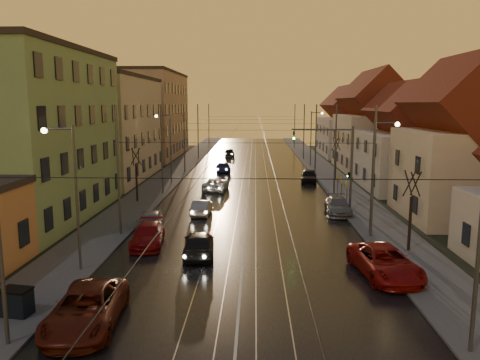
# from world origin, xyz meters

# --- Properties ---
(ground) EXTENTS (160.00, 160.00, 0.00)m
(ground) POSITION_xyz_m (0.00, 0.00, 0.00)
(ground) COLOR black
(ground) RESTS_ON ground
(road) EXTENTS (16.00, 120.00, 0.04)m
(road) POSITION_xyz_m (0.00, 40.00, 0.02)
(road) COLOR black
(road) RESTS_ON ground
(sidewalk_left) EXTENTS (4.00, 120.00, 0.15)m
(sidewalk_left) POSITION_xyz_m (-10.00, 40.00, 0.07)
(sidewalk_left) COLOR #4C4C4C
(sidewalk_left) RESTS_ON ground
(sidewalk_right) EXTENTS (4.00, 120.00, 0.15)m
(sidewalk_right) POSITION_xyz_m (10.00, 40.00, 0.07)
(sidewalk_right) COLOR #4C4C4C
(sidewalk_right) RESTS_ON ground
(tram_rail_0) EXTENTS (0.06, 120.00, 0.03)m
(tram_rail_0) POSITION_xyz_m (-2.20, 40.00, 0.06)
(tram_rail_0) COLOR gray
(tram_rail_0) RESTS_ON road
(tram_rail_1) EXTENTS (0.06, 120.00, 0.03)m
(tram_rail_1) POSITION_xyz_m (-0.77, 40.00, 0.06)
(tram_rail_1) COLOR gray
(tram_rail_1) RESTS_ON road
(tram_rail_2) EXTENTS (0.06, 120.00, 0.03)m
(tram_rail_2) POSITION_xyz_m (0.77, 40.00, 0.06)
(tram_rail_2) COLOR gray
(tram_rail_2) RESTS_ON road
(tram_rail_3) EXTENTS (0.06, 120.00, 0.03)m
(tram_rail_3) POSITION_xyz_m (2.20, 40.00, 0.06)
(tram_rail_3) COLOR gray
(tram_rail_3) RESTS_ON road
(apartment_left_1) EXTENTS (10.00, 18.00, 13.00)m
(apartment_left_1) POSITION_xyz_m (-17.50, 14.00, 6.50)
(apartment_left_1) COLOR #759660
(apartment_left_1) RESTS_ON ground
(apartment_left_2) EXTENTS (10.00, 20.00, 12.00)m
(apartment_left_2) POSITION_xyz_m (-17.50, 34.00, 6.00)
(apartment_left_2) COLOR #C1B395
(apartment_left_2) RESTS_ON ground
(apartment_left_3) EXTENTS (10.00, 24.00, 14.00)m
(apartment_left_3) POSITION_xyz_m (-17.50, 58.00, 7.00)
(apartment_left_3) COLOR #9B7E64
(apartment_left_3) RESTS_ON ground
(house_right_1) EXTENTS (8.67, 10.20, 10.80)m
(house_right_1) POSITION_xyz_m (17.00, 15.00, 5.45)
(house_right_1) COLOR beige
(house_right_1) RESTS_ON ground
(house_right_2) EXTENTS (9.18, 12.24, 9.20)m
(house_right_2) POSITION_xyz_m (17.00, 28.00, 4.64)
(house_right_2) COLOR beige
(house_right_2) RESTS_ON ground
(house_right_3) EXTENTS (9.18, 14.28, 11.50)m
(house_right_3) POSITION_xyz_m (17.00, 43.00, 5.80)
(house_right_3) COLOR beige
(house_right_3) RESTS_ON ground
(house_right_4) EXTENTS (9.18, 16.32, 10.00)m
(house_right_4) POSITION_xyz_m (17.00, 61.00, 5.05)
(house_right_4) COLOR beige
(house_right_4) RESTS_ON ground
(catenary_pole_r_0) EXTENTS (0.16, 0.16, 9.00)m
(catenary_pole_r_0) POSITION_xyz_m (8.60, -6.00, 4.50)
(catenary_pole_r_0) COLOR #595B60
(catenary_pole_r_0) RESTS_ON ground
(catenary_pole_l_1) EXTENTS (0.16, 0.16, 9.00)m
(catenary_pole_l_1) POSITION_xyz_m (-8.60, 9.00, 4.50)
(catenary_pole_l_1) COLOR #595B60
(catenary_pole_l_1) RESTS_ON ground
(catenary_pole_r_1) EXTENTS (0.16, 0.16, 9.00)m
(catenary_pole_r_1) POSITION_xyz_m (8.60, 9.00, 4.50)
(catenary_pole_r_1) COLOR #595B60
(catenary_pole_r_1) RESTS_ON ground
(catenary_pole_l_2) EXTENTS (0.16, 0.16, 9.00)m
(catenary_pole_l_2) POSITION_xyz_m (-8.60, 24.00, 4.50)
(catenary_pole_l_2) COLOR #595B60
(catenary_pole_l_2) RESTS_ON ground
(catenary_pole_r_2) EXTENTS (0.16, 0.16, 9.00)m
(catenary_pole_r_2) POSITION_xyz_m (8.60, 24.00, 4.50)
(catenary_pole_r_2) COLOR #595B60
(catenary_pole_r_2) RESTS_ON ground
(catenary_pole_l_3) EXTENTS (0.16, 0.16, 9.00)m
(catenary_pole_l_3) POSITION_xyz_m (-8.60, 39.00, 4.50)
(catenary_pole_l_3) COLOR #595B60
(catenary_pole_l_3) RESTS_ON ground
(catenary_pole_r_3) EXTENTS (0.16, 0.16, 9.00)m
(catenary_pole_r_3) POSITION_xyz_m (8.60, 39.00, 4.50)
(catenary_pole_r_3) COLOR #595B60
(catenary_pole_r_3) RESTS_ON ground
(catenary_pole_l_4) EXTENTS (0.16, 0.16, 9.00)m
(catenary_pole_l_4) POSITION_xyz_m (-8.60, 54.00, 4.50)
(catenary_pole_l_4) COLOR #595B60
(catenary_pole_l_4) RESTS_ON ground
(catenary_pole_r_4) EXTENTS (0.16, 0.16, 9.00)m
(catenary_pole_r_4) POSITION_xyz_m (8.60, 54.00, 4.50)
(catenary_pole_r_4) COLOR #595B60
(catenary_pole_r_4) RESTS_ON ground
(catenary_pole_l_5) EXTENTS (0.16, 0.16, 9.00)m
(catenary_pole_l_5) POSITION_xyz_m (-8.60, 72.00, 4.50)
(catenary_pole_l_5) COLOR #595B60
(catenary_pole_l_5) RESTS_ON ground
(catenary_pole_r_5) EXTENTS (0.16, 0.16, 9.00)m
(catenary_pole_r_5) POSITION_xyz_m (8.60, 72.00, 4.50)
(catenary_pole_r_5) COLOR #595B60
(catenary_pole_r_5) RESTS_ON ground
(street_lamp_0) EXTENTS (1.75, 0.32, 8.00)m
(street_lamp_0) POSITION_xyz_m (-9.10, 2.00, 4.89)
(street_lamp_0) COLOR #595B60
(street_lamp_0) RESTS_ON ground
(street_lamp_1) EXTENTS (1.75, 0.32, 8.00)m
(street_lamp_1) POSITION_xyz_m (9.10, 10.00, 4.89)
(street_lamp_1) COLOR #595B60
(street_lamp_1) RESTS_ON ground
(street_lamp_2) EXTENTS (1.75, 0.32, 8.00)m
(street_lamp_2) POSITION_xyz_m (-9.10, 30.00, 4.89)
(street_lamp_2) COLOR #595B60
(street_lamp_2) RESTS_ON ground
(street_lamp_3) EXTENTS (1.75, 0.32, 8.00)m
(street_lamp_3) POSITION_xyz_m (9.10, 46.00, 4.89)
(street_lamp_3) COLOR #595B60
(street_lamp_3) RESTS_ON ground
(traffic_light_mast) EXTENTS (5.30, 0.32, 7.20)m
(traffic_light_mast) POSITION_xyz_m (7.99, 18.00, 4.60)
(traffic_light_mast) COLOR #595B60
(traffic_light_mast) RESTS_ON ground
(bare_tree_0) EXTENTS (1.09, 1.09, 5.11)m
(bare_tree_0) POSITION_xyz_m (-10.20, 20.00, 2.49)
(bare_tree_0) COLOR black
(bare_tree_0) RESTS_ON ground
(bare_tree_1) EXTENTS (1.09, 1.09, 5.11)m
(bare_tree_1) POSITION_xyz_m (10.20, 6.00, 2.49)
(bare_tree_1) COLOR black
(bare_tree_1) RESTS_ON ground
(bare_tree_2) EXTENTS (1.09, 1.09, 5.11)m
(bare_tree_2) POSITION_xyz_m (10.40, 34.00, 2.49)
(bare_tree_2) COLOR black
(bare_tree_2) RESTS_ON ground
(driving_car_0) EXTENTS (2.18, 4.64, 1.54)m
(driving_car_0) POSITION_xyz_m (-2.66, 4.92, 0.77)
(driving_car_0) COLOR black
(driving_car_0) RESTS_ON ground
(driving_car_1) EXTENTS (1.50, 3.90, 1.27)m
(driving_car_1) POSITION_xyz_m (-3.67, 15.34, 0.63)
(driving_car_1) COLOR #AEAFB4
(driving_car_1) RESTS_ON ground
(driving_car_2) EXTENTS (2.74, 5.09, 1.36)m
(driving_car_2) POSITION_xyz_m (-3.41, 26.37, 0.68)
(driving_car_2) COLOR silver
(driving_car_2) RESTS_ON ground
(driving_car_3) EXTENTS (2.39, 4.84, 1.35)m
(driving_car_3) POSITION_xyz_m (-3.56, 39.89, 0.68)
(driving_car_3) COLOR #171E45
(driving_car_3) RESTS_ON ground
(driving_car_4) EXTENTS (2.03, 4.42, 1.47)m
(driving_car_4) POSITION_xyz_m (-3.74, 58.16, 0.73)
(driving_car_4) COLOR black
(driving_car_4) RESTS_ON ground
(parked_left_1) EXTENTS (2.99, 5.81, 1.57)m
(parked_left_1) POSITION_xyz_m (-6.20, -4.27, 0.78)
(parked_left_1) COLOR #591A0F
(parked_left_1) RESTS_ON ground
(parked_left_2) EXTENTS (2.43, 4.96, 1.39)m
(parked_left_2) POSITION_xyz_m (-6.20, 6.90, 0.69)
(parked_left_2) COLOR maroon
(parked_left_2) RESTS_ON ground
(parked_left_3) EXTENTS (2.37, 4.62, 1.50)m
(parked_left_3) POSITION_xyz_m (-6.79, 10.06, 0.75)
(parked_left_3) COLOR gray
(parked_left_3) RESTS_ON ground
(parked_right_0) EXTENTS (3.32, 5.96, 1.58)m
(parked_right_0) POSITION_xyz_m (7.60, 1.83, 0.79)
(parked_right_0) COLOR #A01210
(parked_right_0) RESTS_ON ground
(parked_right_1) EXTENTS (2.15, 4.83, 1.38)m
(parked_right_1) POSITION_xyz_m (7.60, 16.03, 0.69)
(parked_right_1) COLOR gray
(parked_right_1) RESTS_ON ground
(parked_right_2) EXTENTS (2.28, 4.59, 1.50)m
(parked_right_2) POSITION_xyz_m (7.00, 31.90, 0.75)
(parked_right_2) COLOR black
(parked_right_2) RESTS_ON ground
(dumpster) EXTENTS (1.32, 0.99, 1.10)m
(dumpster) POSITION_xyz_m (-9.46, -3.61, 0.70)
(dumpster) COLOR black
(dumpster) RESTS_ON sidewalk_left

